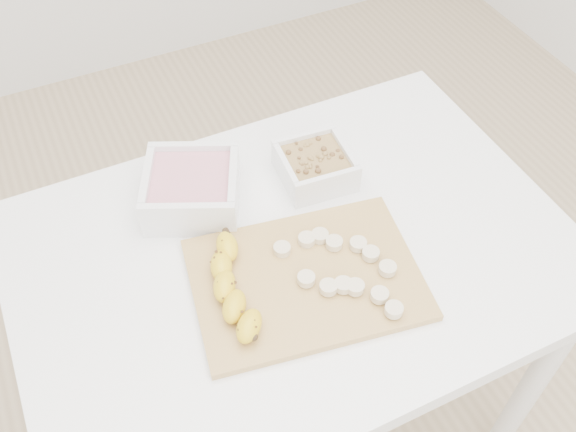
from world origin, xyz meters
name	(u,v)px	position (x,y,z in m)	size (l,w,h in m)	color
ground	(293,420)	(0.00, 0.00, 0.00)	(3.50, 3.50, 0.00)	#C6AD89
table	(295,280)	(0.00, 0.00, 0.65)	(1.00, 0.70, 0.75)	white
bowl_yogurt	(192,188)	(-0.13, 0.18, 0.79)	(0.23, 0.23, 0.08)	white
bowl_granola	(315,166)	(0.11, 0.15, 0.78)	(0.14, 0.14, 0.06)	white
cutting_board	(306,279)	(-0.01, -0.07, 0.76)	(0.39, 0.28, 0.01)	tan
banana	(234,288)	(-0.14, -0.05, 0.78)	(0.06, 0.22, 0.04)	gold
banana_slices	(343,267)	(0.05, -0.09, 0.77)	(0.18, 0.23, 0.02)	beige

